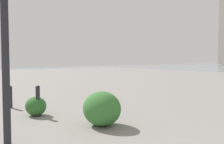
{
  "coord_description": "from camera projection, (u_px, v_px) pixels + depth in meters",
  "views": [
    {
      "loc": [
        0.5,
        2.11,
        1.67
      ],
      "look_at": [
        9.79,
        -5.48,
        0.98
      ],
      "focal_mm": 39.41,
      "sensor_mm": 36.0,
      "label": 1
    }
  ],
  "objects": [
    {
      "name": "lamppost",
      "position": [
        4.0,
        4.0,
        4.53
      ],
      "size": [
        0.98,
        0.28,
        3.99
      ],
      "color": "#232328",
      "rests_on": "ground"
    },
    {
      "name": "bollard_near",
      "position": [
        38.0,
        100.0,
        6.98
      ],
      "size": [
        0.13,
        0.13,
        0.9
      ],
      "color": "#232328",
      "rests_on": "ground"
    },
    {
      "name": "shrub_wide",
      "position": [
        36.0,
        106.0,
        7.11
      ],
      "size": [
        0.65,
        0.58,
        0.55
      ],
      "color": "#2D6628",
      "rests_on": "ground"
    },
    {
      "name": "bollard_mid",
      "position": [
        10.0,
        96.0,
        8.19
      ],
      "size": [
        0.13,
        0.13,
        0.74
      ],
      "color": "#232328",
      "rests_on": "ground"
    },
    {
      "name": "shrub_round",
      "position": [
        102.0,
        109.0,
        6.03
      ],
      "size": [
        1.0,
        0.9,
        0.85
      ],
      "color": "#387533",
      "rests_on": "ground"
    }
  ]
}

